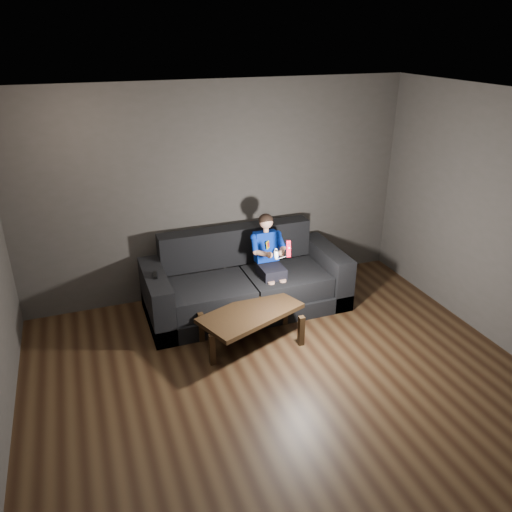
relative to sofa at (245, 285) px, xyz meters
name	(u,v)px	position (x,y,z in m)	size (l,w,h in m)	color
floor	(298,405)	(-0.13, -1.89, -0.31)	(5.00, 5.00, 0.00)	black
back_wall	(219,192)	(-0.13, 0.61, 1.04)	(5.00, 0.04, 2.70)	#383531
ceiling	(311,108)	(-0.13, -1.89, 2.39)	(5.00, 5.00, 0.02)	silver
sofa	(245,285)	(0.00, 0.00, 0.00)	(2.46, 1.06, 0.95)	black
child	(269,252)	(0.28, -0.08, 0.44)	(0.42, 0.51, 1.03)	black
wii_remote_red	(288,249)	(0.36, -0.48, 0.64)	(0.06, 0.08, 0.20)	red
nunchuk_white	(276,254)	(0.21, -0.47, 0.59)	(0.07, 0.09, 0.14)	white
wii_remote_black	(155,275)	(-1.11, -0.09, 0.38)	(0.06, 0.16, 0.03)	black
coffee_table	(251,315)	(-0.20, -0.77, 0.04)	(1.25, 0.93, 0.41)	black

